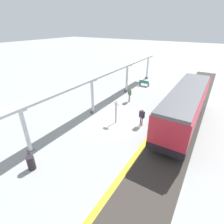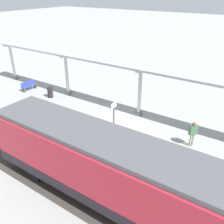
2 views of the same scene
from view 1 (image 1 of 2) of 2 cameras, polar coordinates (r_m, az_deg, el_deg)
The scene contains 14 objects.
ground_plane at distance 16.70m, azimuth 2.24°, elevation -3.25°, with size 176.00×176.00×0.00m, color #9A9E9B.
tactile_edge_strip at distance 15.57m, azimuth 13.38°, elevation -6.53°, with size 0.40×38.65×0.01m, color gold.
trackbed at distance 15.26m, azimuth 19.78°, elevation -8.31°, with size 3.20×50.65×0.01m, color #38332D.
train_near_carriage at distance 16.68m, azimuth 22.89°, elevation 1.51°, with size 2.65×11.44×3.48m.
canopy_pillar_nearest at distance 30.35m, azimuth 11.66°, elevation 14.20°, with size 1.10×0.44×3.73m.
canopy_pillar_second at distance 23.66m, azimuth 4.94°, elevation 11.01°, with size 1.10×0.44×3.73m.
canopy_pillar_third at distance 17.59m, azimuth -6.50°, elevation 5.10°, with size 1.10×0.44×3.73m.
canopy_pillar_fourth at distance 13.23m, azimuth -26.65°, elevation -5.83°, with size 1.10×0.44×3.73m.
canopy_beam at distance 16.88m, azimuth -7.09°, elevation 11.01°, with size 1.20×31.22×0.16m, color #A8AAB2.
bench_mid_platform at distance 26.88m, azimuth 10.61°, elevation 9.42°, with size 1.50×0.45×0.86m.
trash_bin at distance 12.67m, azimuth -25.23°, elevation -15.02°, with size 0.48×0.48×0.97m, color #282127.
platform_info_sign at distance 16.00m, azimuth 1.33°, elevation 0.73°, with size 0.56×0.10×2.20m.
passenger_waiting_near_edge at distance 15.86m, azimuth 9.85°, elevation -1.08°, with size 0.52×0.32×1.68m.
passenger_by_the_benches at distance 20.75m, azimuth 5.84°, elevation 6.27°, with size 0.53×0.50×1.74m.
Camera 1 is at (-7.00, 12.57, 8.48)m, focal length 27.60 mm.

